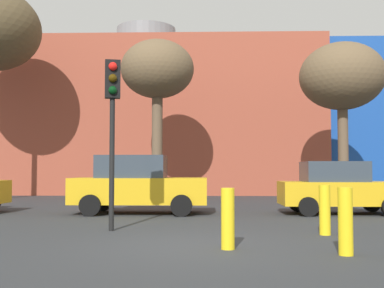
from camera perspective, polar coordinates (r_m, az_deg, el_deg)
name	(u,v)px	position (r m, az deg, el deg)	size (l,w,h in m)	color
ground_plane	(190,246)	(9.08, -0.19, -12.04)	(200.00, 200.00, 0.00)	#2D3033
building_backdrop	(146,123)	(32.56, -5.53, 2.46)	(34.12, 12.11, 11.07)	#9E4733
parked_car_1	(138,185)	(15.64, -6.48, -4.84)	(4.33, 2.12, 1.88)	gold
parked_car_2	(339,188)	(16.08, 17.19, -5.02)	(3.88, 1.91, 1.68)	gold
traffic_light_island	(112,105)	(11.39, -9.48, 4.63)	(0.40, 0.39, 3.99)	black
bare_tree_1	(342,78)	(22.13, 17.47, 7.54)	(3.70, 3.70, 7.00)	brown
bare_tree_2	(157,72)	(22.18, -4.15, 8.57)	(3.36, 3.36, 7.38)	brown
bollard_yellow_0	(345,221)	(8.40, 17.85, -8.76)	(0.24, 0.24, 1.12)	yellow
bollard_yellow_1	(325,210)	(10.86, 15.57, -7.59)	(0.24, 0.24, 1.08)	yellow
bollard_yellow_2	(228,219)	(8.63, 4.30, -8.87)	(0.24, 0.24, 1.09)	yellow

